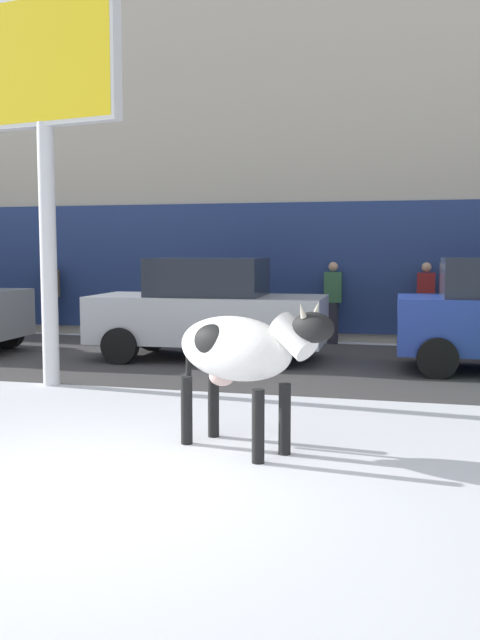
# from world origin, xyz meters

# --- Properties ---
(ground_plane) EXTENTS (120.00, 120.00, 0.00)m
(ground_plane) POSITION_xyz_m (0.00, 0.00, 0.00)
(ground_plane) COLOR white
(road_strip) EXTENTS (60.00, 5.60, 0.01)m
(road_strip) POSITION_xyz_m (0.00, 7.09, 0.00)
(road_strip) COLOR #423F3F
(road_strip) RESTS_ON ground
(building_facade) EXTENTS (44.00, 6.10, 13.00)m
(building_facade) POSITION_xyz_m (0.00, 13.27, 6.48)
(building_facade) COLOR #BCB29E
(building_facade) RESTS_ON ground
(cow_holstein) EXTENTS (1.86, 1.27, 1.54)m
(cow_holstein) POSITION_xyz_m (0.96, 1.54, 1.00)
(cow_holstein) COLOR silver
(cow_holstein) RESTS_ON ground
(billboard) EXTENTS (2.51, 0.66, 5.56)m
(billboard) POSITION_xyz_m (-2.59, 4.21, 4.31)
(billboard) COLOR silver
(billboard) RESTS_ON ground
(car_silver_sedan) EXTENTS (4.27, 2.12, 1.84)m
(car_silver_sedan) POSITION_xyz_m (-1.07, 7.21, 0.91)
(car_silver_sedan) COLOR #B7BABF
(car_silver_sedan) RESTS_ON ground
(pedestrian_near_billboard) EXTENTS (0.36, 0.24, 1.73)m
(pedestrian_near_billboard) POSITION_xyz_m (2.74, 9.90, 0.88)
(pedestrian_near_billboard) COLOR #282833
(pedestrian_near_billboard) RESTS_ON ground
(pedestrian_by_cars) EXTENTS (0.36, 0.24, 1.73)m
(pedestrian_by_cars) POSITION_xyz_m (-5.74, 9.90, 0.88)
(pedestrian_by_cars) COLOR #282833
(pedestrian_by_cars) RESTS_ON ground
(pedestrian_far_left) EXTENTS (0.36, 0.24, 1.73)m
(pedestrian_far_left) POSITION_xyz_m (0.85, 9.90, 0.88)
(pedestrian_far_left) COLOR #282833
(pedestrian_far_left) RESTS_ON ground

